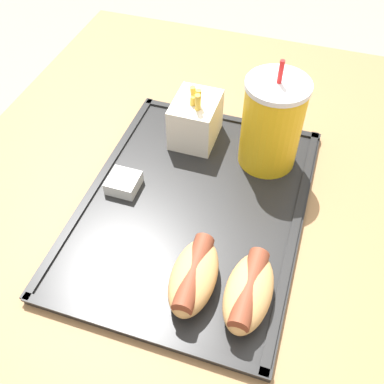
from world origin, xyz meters
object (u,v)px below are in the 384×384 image
at_px(soda_cup, 272,124).
at_px(hot_dog_near, 194,276).
at_px(fries_carton, 196,119).
at_px(hot_dog_far, 249,291).
at_px(sauce_cup_mayo, 123,183).

xyz_separation_m(soda_cup, hot_dog_near, (0.26, -0.04, -0.05)).
bearing_deg(fries_carton, hot_dog_far, 29.60).
bearing_deg(soda_cup, hot_dog_near, -8.93).
relative_size(fries_carton, sauce_cup_mayo, 2.30).
xyz_separation_m(soda_cup, hot_dog_far, (0.26, 0.03, -0.05)).
relative_size(soda_cup, hot_dog_near, 1.57).
relative_size(soda_cup, hot_dog_far, 1.58).
distance_m(soda_cup, hot_dog_near, 0.27).
height_order(hot_dog_near, sauce_cup_mayo, hot_dog_near).
distance_m(soda_cup, fries_carton, 0.13).
xyz_separation_m(hot_dog_near, fries_carton, (-0.27, -0.09, 0.01)).
height_order(soda_cup, fries_carton, soda_cup).
bearing_deg(hot_dog_far, soda_cup, -173.44).
distance_m(soda_cup, sauce_cup_mayo, 0.24).
bearing_deg(soda_cup, hot_dog_far, 6.56).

